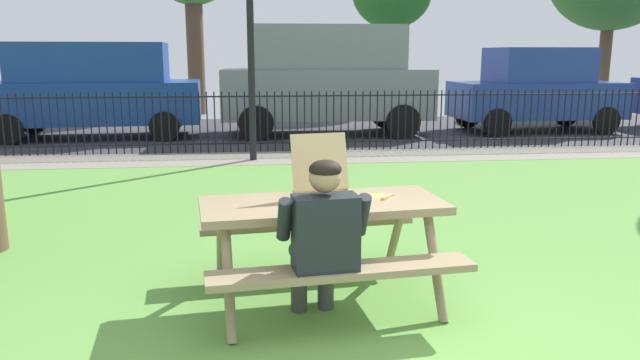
% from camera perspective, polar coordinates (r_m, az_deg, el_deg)
% --- Properties ---
extents(ground, '(28.00, 12.48, 0.02)m').
position_cam_1_polar(ground, '(5.60, 3.21, -7.53)').
color(ground, '#649E45').
extents(cobblestone_walkway, '(28.00, 1.40, 0.01)m').
position_cam_1_polar(cobblestone_walkway, '(10.94, -1.52, 2.14)').
color(cobblestone_walkway, gray).
extents(street_asphalt, '(28.00, 6.05, 0.01)m').
position_cam_1_polar(street_asphalt, '(14.62, -2.73, 4.59)').
color(street_asphalt, '#38383D').
extents(picnic_table_foreground, '(1.95, 1.67, 0.79)m').
position_cam_1_polar(picnic_table_foreground, '(4.53, 0.24, -4.16)').
color(picnic_table_foreground, '#96805D').
rests_on(picnic_table_foreground, ground).
extents(pizza_box_open, '(0.52, 0.57, 0.48)m').
position_cam_1_polar(pizza_box_open, '(4.50, 0.53, -0.81)').
color(pizza_box_open, tan).
rests_on(pizza_box_open, picnic_table_foreground).
extents(pizza_slice_on_table, '(0.29, 0.28, 0.02)m').
position_cam_1_polar(pizza_slice_on_table, '(4.66, 5.47, -1.48)').
color(pizza_slice_on_table, '#F1C954').
rests_on(pizza_slice_on_table, picnic_table_foreground).
extents(adult_at_table, '(0.63, 0.62, 1.19)m').
position_cam_1_polar(adult_at_table, '(4.02, 0.20, -5.36)').
color(adult_at_table, '#3C3C3C').
rests_on(adult_at_table, ground).
extents(iron_fence_streetside, '(21.97, 0.03, 1.15)m').
position_cam_1_polar(iron_fence_streetside, '(11.55, -1.83, 5.60)').
color(iron_fence_streetside, black).
rests_on(iron_fence_streetside, ground).
extents(lamp_post_walkway, '(0.28, 0.28, 4.24)m').
position_cam_1_polar(lamp_post_walkway, '(10.60, -6.64, 15.75)').
color(lamp_post_walkway, black).
rests_on(lamp_post_walkway, ground).
extents(parked_car_left, '(4.70, 2.17, 2.08)m').
position_cam_1_polar(parked_car_left, '(14.33, -20.65, 8.13)').
color(parked_car_left, navy).
rests_on(parked_car_left, ground).
extents(parked_car_center, '(4.75, 2.16, 2.46)m').
position_cam_1_polar(parked_car_center, '(13.98, 0.61, 9.66)').
color(parked_car_center, slate).
rests_on(parked_car_center, ground).
extents(parked_car_right, '(3.96, 1.95, 1.98)m').
position_cam_1_polar(parked_car_right, '(15.43, 19.78, 8.09)').
color(parked_car_right, navy).
rests_on(parked_car_right, ground).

